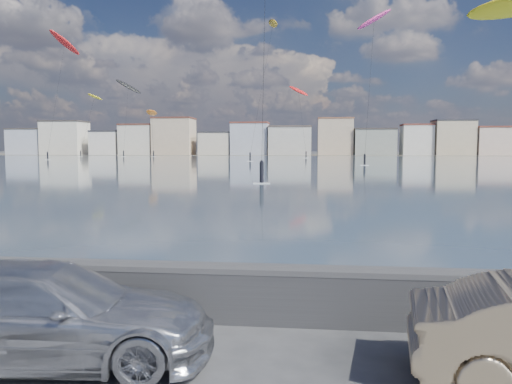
{
  "coord_description": "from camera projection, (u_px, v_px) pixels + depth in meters",
  "views": [
    {
      "loc": [
        2.08,
        -5.76,
        3.09
      ],
      "look_at": [
        1.0,
        4.0,
        2.2
      ],
      "focal_mm": 35.0,
      "sensor_mm": 36.0,
      "label": 1
    }
  ],
  "objects": [
    {
      "name": "kitesurfer_6",
      "position": [
        65.0,
        44.0,
        130.42
      ],
      "size": [
        6.2,
        18.35,
        33.31
      ],
      "color": "red",
      "rests_on": "ground"
    },
    {
      "name": "far_shore_strip",
      "position": [
        306.0,
        155.0,
        204.18
      ],
      "size": [
        500.0,
        60.0,
        0.0
      ],
      "primitive_type": "cube",
      "color": "#4C473D",
      "rests_on": "ground"
    },
    {
      "name": "seawall",
      "position": [
        192.0,
        289.0,
        8.82
      ],
      "size": [
        400.0,
        0.36,
        1.08
      ],
      "color": "#28282B",
      "rests_on": "ground"
    },
    {
      "name": "kitesurfer_12",
      "position": [
        374.0,
        22.0,
        92.58
      ],
      "size": [
        7.06,
        14.1,
        29.29
      ],
      "color": "#E5338C",
      "rests_on": "ground"
    },
    {
      "name": "kitesurfer_11",
      "position": [
        273.0,
        26.0,
        118.99
      ],
      "size": [
        6.2,
        19.26,
        33.68
      ],
      "color": "#BF8C19",
      "rests_on": "ground"
    },
    {
      "name": "kitesurfer_7",
      "position": [
        128.0,
        87.0,
        168.34
      ],
      "size": [
        8.4,
        15.47,
        26.6
      ],
      "color": "black",
      "rests_on": "ground"
    },
    {
      "name": "kitesurfer_15",
      "position": [
        299.0,
        92.0,
        153.85
      ],
      "size": [
        7.25,
        18.65,
        22.65
      ],
      "color": "red",
      "rests_on": "ground"
    },
    {
      "name": "kitesurfer_0",
      "position": [
        152.0,
        113.0,
        165.22
      ],
      "size": [
        5.11,
        12.29,
        15.74
      ],
      "color": "orange",
      "rests_on": "ground"
    },
    {
      "name": "far_buildings",
      "position": [
        309.0,
        139.0,
        189.64
      ],
      "size": [
        240.79,
        13.26,
        14.6
      ],
      "color": "#B2B7C6",
      "rests_on": "ground"
    },
    {
      "name": "car_silver",
      "position": [
        46.0,
        313.0,
        7.18
      ],
      "size": [
        5.05,
        2.56,
        1.4
      ],
      "primitive_type": "imported",
      "rotation": [
        0.0,
        0.0,
        1.7
      ],
      "color": "#B8BAC0",
      "rests_on": "ground"
    },
    {
      "name": "bay_water",
      "position": [
        300.0,
        163.0,
        96.78
      ],
      "size": [
        500.0,
        177.0,
        0.0
      ],
      "primitive_type": "cube",
      "color": "#34435C",
      "rests_on": "ground"
    },
    {
      "name": "kitesurfer_2",
      "position": [
        94.0,
        98.0,
        164.14
      ],
      "size": [
        7.74,
        10.29,
        21.46
      ],
      "color": "yellow",
      "rests_on": "ground"
    }
  ]
}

